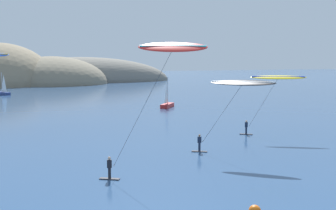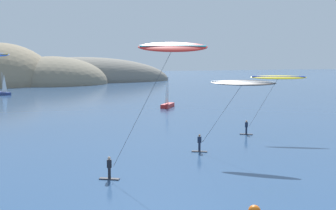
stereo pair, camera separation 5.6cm
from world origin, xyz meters
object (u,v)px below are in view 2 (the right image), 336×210
Objects in this scene: kitesurfer_yellow at (276,82)px; kitesurfer_black at (240,87)px; sailboat_far at (3,92)px; kitesurfer_red at (168,57)px; sailboat_near at (168,104)px.

kitesurfer_yellow reaches higher than kitesurfer_black.
sailboat_far is 87.07m from kitesurfer_red.
kitesurfer_yellow is (-0.55, -32.04, 5.65)m from sailboat_near.
kitesurfer_red is (-18.73, -11.47, 2.67)m from kitesurfer_yellow.
sailboat_near and sailboat_far have the same top height.
kitesurfer_black is (-10.10, -39.00, 5.66)m from sailboat_near.
kitesurfer_yellow is at bearing -70.59° from sailboat_far.
sailboat_far is 0.81× the size of kitesurfer_yellow.
kitesurfer_black is at bearing -143.88° from kitesurfer_yellow.
sailboat_far is 0.81× the size of kitesurfer_black.
kitesurfer_red reaches higher than kitesurfer_black.
sailboat_near is 0.81× the size of kitesurfer_black.
kitesurfer_red reaches higher than kitesurfer_yellow.
kitesurfer_yellow is at bearing -90.99° from sailboat_near.
sailboat_far is at bearing 101.63° from kitesurfer_black.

